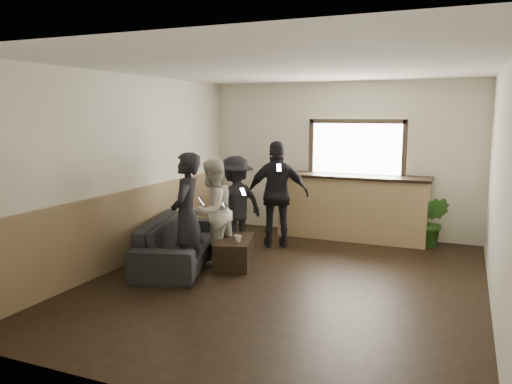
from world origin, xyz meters
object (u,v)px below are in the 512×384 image
at_px(potted_plant, 433,222).
at_px(person_a, 186,216).
at_px(coffee_table, 234,252).
at_px(cup_a, 228,232).
at_px(person_d, 278,194).
at_px(person_b, 212,211).
at_px(person_c, 236,203).
at_px(cup_b, 238,239).
at_px(bar_counter, 352,203).
at_px(sofa, 180,241).

bearing_deg(potted_plant, person_a, -135.19).
height_order(potted_plant, person_a, person_a).
bearing_deg(coffee_table, cup_a, 138.76).
bearing_deg(person_d, person_a, 48.30).
height_order(cup_a, potted_plant, potted_plant).
xyz_separation_m(person_b, person_c, (-0.00, 0.81, -0.01)).
distance_m(cup_b, person_b, 0.60).
xyz_separation_m(coffee_table, potted_plant, (2.64, 2.21, 0.23)).
xyz_separation_m(bar_counter, potted_plant, (1.39, -0.08, -0.21)).
xyz_separation_m(potted_plant, person_c, (-2.99, -1.41, 0.34)).
height_order(person_b, person_d, person_d).
bearing_deg(potted_plant, bar_counter, 176.69).
bearing_deg(bar_counter, cup_b, -114.65).
distance_m(person_a, person_c, 1.56).
height_order(bar_counter, cup_b, bar_counter).
bearing_deg(cup_a, sofa, -147.24).
distance_m(sofa, cup_b, 0.94).
height_order(person_c, person_d, person_d).
bearing_deg(cup_a, person_c, 104.18).
height_order(cup_a, person_b, person_b).
bearing_deg(person_d, bar_counter, -160.61).
height_order(person_a, person_d, person_d).
bearing_deg(person_b, bar_counter, 155.47).
height_order(bar_counter, person_b, bar_counter).
distance_m(person_c, person_d, 0.73).
xyz_separation_m(cup_a, person_a, (-0.16, -0.93, 0.41)).
xyz_separation_m(person_a, person_b, (-0.00, 0.74, -0.07)).
bearing_deg(person_c, cup_b, 57.77).
relative_size(coffee_table, potted_plant, 1.04).
bearing_deg(cup_b, bar_counter, 65.35).
relative_size(sofa, potted_plant, 2.62).
height_order(coffee_table, person_b, person_b).
height_order(bar_counter, person_d, bar_counter).
relative_size(cup_b, person_d, 0.06).
xyz_separation_m(sofa, coffee_table, (0.80, 0.22, -0.13)).
height_order(coffee_table, person_d, person_d).
relative_size(cup_b, potted_plant, 0.12).
bearing_deg(person_c, cup_a, 45.03).
bearing_deg(potted_plant, person_d, -158.25).
height_order(bar_counter, person_c, bar_counter).
distance_m(sofa, coffee_table, 0.84).
height_order(sofa, cup_b, sofa).
relative_size(person_b, person_c, 1.01).
xyz_separation_m(sofa, person_d, (1.02, 1.46, 0.56)).
bearing_deg(person_a, person_d, 149.71).
xyz_separation_m(bar_counter, person_c, (-1.60, -1.49, 0.13)).
bearing_deg(sofa, cup_a, -74.37).
bearing_deg(person_c, potted_plant, 146.18).
bearing_deg(person_b, cup_a, 150.68).
bearing_deg(bar_counter, potted_plant, -3.31).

